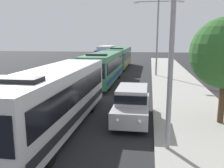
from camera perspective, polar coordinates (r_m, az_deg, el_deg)
The scene contains 7 objects.
bus_lead at distance 12.24m, azimuth -13.38°, elevation -2.95°, with size 2.58×11.28×3.21m.
bus_second_in_line at distance 24.48m, azimuth -1.91°, elevation 4.18°, with size 2.58×11.38×3.21m.
bus_middle at distance 37.28m, azimuth 1.89°, elevation 6.50°, with size 2.58×12.29×3.21m.
white_suv at distance 13.35m, azimuth 4.81°, elevation -4.44°, with size 1.86×4.74×1.90m.
box_truck_oncoming at distance 43.25m, azimuth -1.57°, elevation 7.13°, with size 2.35×7.71×3.15m.
streetlamp_near at distance 9.42m, azimuth 14.37°, elevation 15.74°, with size 6.00×0.28×8.61m.
streetlamp_mid at distance 29.03m, azimuth 10.82°, elevation 12.47°, with size 5.66×0.28×8.73m.
Camera 1 is at (3.30, 0.30, 4.56)m, focal length 38.30 mm.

